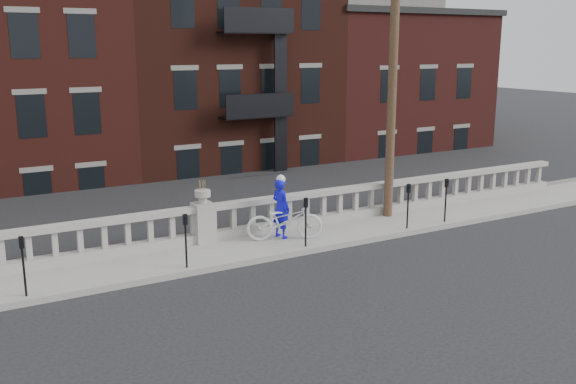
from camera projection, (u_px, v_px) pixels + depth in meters
name	position (u px, v px, depth m)	size (l,w,h in m)	color
ground	(271.00, 293.00, 14.63)	(120.00, 120.00, 0.00)	black
sidewalk	(218.00, 253.00, 17.15)	(32.00, 2.20, 0.15)	gray
balustrade	(204.00, 224.00, 17.83)	(28.00, 0.34, 1.03)	gray
planter_pedestal	(203.00, 218.00, 17.79)	(0.55, 0.55, 1.76)	gray
lower_level	(74.00, 101.00, 33.82)	(80.00, 44.00, 20.80)	#605E59
utility_pole	(393.00, 54.00, 19.48)	(1.60, 0.28, 10.00)	#422D1E
parking_meter_a	(23.00, 259.00, 13.85)	(0.10, 0.09, 1.36)	black
parking_meter_b	(186.00, 235.00, 15.65)	(0.10, 0.09, 1.36)	black
parking_meter_c	(306.00, 216.00, 17.30)	(0.10, 0.09, 1.36)	black
parking_meter_d	(408.00, 201.00, 19.01)	(0.10, 0.09, 1.36)	black
parking_meter_e	(446.00, 195.00, 19.73)	(0.10, 0.09, 1.36)	black
bicycle	(285.00, 220.00, 17.98)	(0.75, 2.14, 1.12)	silver
cyclist	(281.00, 208.00, 18.12)	(0.62, 0.41, 1.71)	#100DD1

